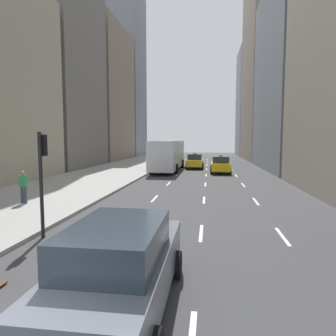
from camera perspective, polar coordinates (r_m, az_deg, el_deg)
sidewalk_left at (r=31.30m, az=-10.56°, el=-0.73°), size 8.00×66.00×0.15m
lane_markings at (r=25.75m, az=7.21°, el=-2.13°), size 5.72×56.00×0.01m
building_row_left at (r=39.22m, az=-19.44°, el=21.74°), size 6.00×64.50×37.25m
building_row_right at (r=40.87m, az=21.91°, el=20.59°), size 6.00×72.75×37.21m
taxi_lead at (r=35.48m, az=5.15°, el=1.34°), size 2.02×4.40×1.87m
taxi_second at (r=30.74m, az=9.95°, el=0.68°), size 2.02×4.40×1.87m
sedan_black_near at (r=6.10m, az=-8.95°, el=-17.97°), size 2.02×4.84×1.81m
city_bus at (r=32.88m, az=0.02°, el=2.63°), size 2.80×11.61×3.25m
pedestrian_far_walking at (r=16.63m, az=-25.84°, el=-3.01°), size 0.36×0.22×1.65m
traffic_light_pole at (r=10.97m, az=-22.88°, el=0.14°), size 0.24×0.42×3.60m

